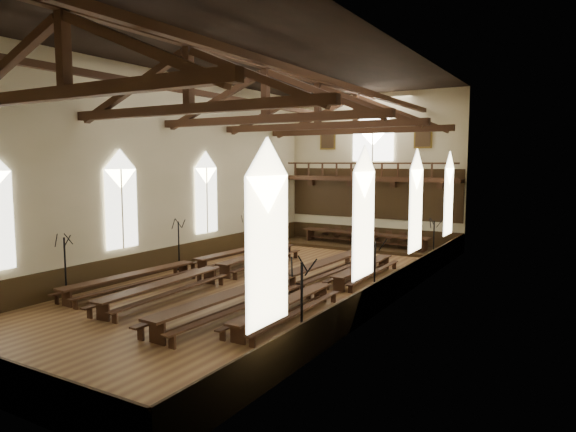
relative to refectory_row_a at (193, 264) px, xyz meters
The scene contains 21 objects.
ground 4.19m from the refectory_row_a, ahead, with size 26.00×26.00×0.00m, color brown.
room_walls 7.24m from the refectory_row_a, ahead, with size 26.00×26.00×26.00m.
wainscot_band 4.16m from the refectory_row_a, ahead, with size 12.00×26.00×1.20m.
side_windows 5.25m from the refectory_row_a, ahead, with size 11.85×19.80×4.50m.
end_window 15.28m from the refectory_row_a, 72.38° to the left, with size 2.80×0.12×3.80m.
minstrels_gallery 13.92m from the refectory_row_a, 72.08° to the left, with size 11.80×1.24×3.70m.
portraits 15.22m from the refectory_row_a, 72.38° to the left, with size 7.75×0.09×1.45m.
roof_trusses 8.74m from the refectory_row_a, ahead, with size 11.70×25.70×2.80m.
refectory_row_a is the anchor object (origin of this frame).
refectory_row_b 1.91m from the refectory_row_a, 14.17° to the right, with size 1.81×14.32×0.73m.
refectory_row_c 5.85m from the refectory_row_a, ahead, with size 1.97×15.14×0.82m.
refectory_row_d 7.56m from the refectory_row_a, ahead, with size 1.40×13.65×0.67m.
dais 12.34m from the refectory_row_a, 70.02° to the left, with size 11.40×2.86×0.19m, color black.
high_table 12.34m from the refectory_row_a, 70.02° to the left, with size 8.76×1.56×0.82m.
high_chairs 13.13m from the refectory_row_a, 71.27° to the left, with size 6.72×0.43×0.93m.
candelabrum_left_near 6.25m from the refectory_row_a, 102.90° to the right, with size 0.77×0.81×2.67m.
candelabrum_left_mid 1.51m from the refectory_row_a, 159.63° to the left, with size 0.78×0.79×2.65m.
candelabrum_left_far 6.64m from the refectory_row_a, 102.12° to the left, with size 0.69×0.66×2.29m.
candelabrum_right_near 11.68m from the refectory_row_a, 33.75° to the right, with size 0.80×0.87×2.86m.
candelabrum_right_mid 9.74m from the refectory_row_a, ahead, with size 0.76×0.81×2.66m.
candelabrum_right_far 12.40m from the refectory_row_a, 38.47° to the left, with size 0.70×0.80×2.61m.
Camera 1 is at (12.47, -19.17, 5.52)m, focal length 32.00 mm.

